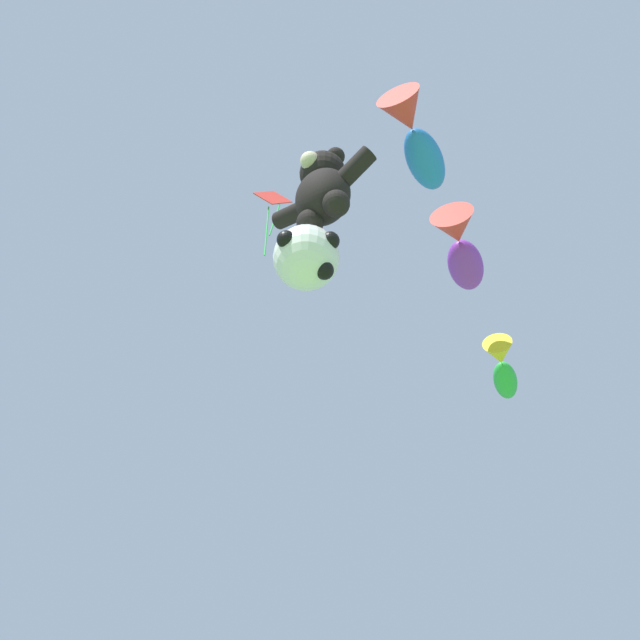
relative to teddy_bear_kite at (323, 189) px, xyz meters
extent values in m
ellipsoid|color=black|center=(0.00, 0.01, -0.25)|extent=(0.89, 0.76, 1.09)
sphere|color=black|center=(0.00, 0.01, 0.55)|extent=(0.75, 0.75, 0.75)
sphere|color=beige|center=(0.00, -0.31, 0.50)|extent=(0.31, 0.31, 0.31)
sphere|color=black|center=(-0.27, 0.01, 0.85)|extent=(0.31, 0.31, 0.31)
cylinder|color=black|center=(-0.65, 0.01, -0.06)|extent=(0.65, 0.29, 0.51)
sphere|color=black|center=(-0.25, 0.01, -0.77)|extent=(0.40, 0.40, 0.40)
sphere|color=black|center=(0.27, 0.01, 0.85)|extent=(0.31, 0.31, 0.31)
cylinder|color=black|center=(0.65, 0.01, -0.06)|extent=(0.65, 0.29, 0.51)
sphere|color=black|center=(0.25, 0.01, -0.77)|extent=(0.40, 0.40, 0.40)
sphere|color=white|center=(-0.46, 0.19, -1.31)|extent=(0.96, 0.96, 0.96)
sphere|color=black|center=(-0.02, 0.19, -1.31)|extent=(0.27, 0.27, 0.27)
sphere|color=black|center=(-0.55, 0.48, -1.00)|extent=(0.27, 0.27, 0.27)
sphere|color=black|center=(-0.46, -0.25, -1.38)|extent=(0.27, 0.27, 0.27)
sphere|color=black|center=(-0.25, 0.34, -1.66)|extent=(0.27, 0.27, 0.27)
ellipsoid|color=blue|center=(1.28, 1.20, 1.36)|extent=(0.86, 1.29, 0.51)
cone|color=red|center=(1.50, 0.31, 1.36)|extent=(0.89, 0.81, 0.75)
sphere|color=black|center=(1.19, 1.56, 1.50)|extent=(0.13, 0.13, 0.13)
ellipsoid|color=purple|center=(0.55, 3.83, 1.96)|extent=(1.03, 1.31, 0.58)
cone|color=red|center=(0.85, 2.99, 1.96)|extent=(1.02, 0.88, 0.85)
sphere|color=black|center=(0.43, 4.18, 2.12)|extent=(0.15, 0.15, 0.15)
ellipsoid|color=green|center=(-0.15, 6.21, 1.11)|extent=(0.81, 1.10, 0.41)
cone|color=yellow|center=(0.13, 5.49, 1.11)|extent=(0.76, 0.73, 0.60)
sphere|color=black|center=(-0.27, 6.51, 1.22)|extent=(0.11, 0.11, 0.11)
cube|color=red|center=(-2.10, 0.91, 3.74)|extent=(0.53, 0.70, 0.86)
cylinder|color=green|center=(-2.21, 0.95, 2.53)|extent=(0.03, 0.08, 1.89)
cylinder|color=green|center=(-1.99, 0.94, 2.69)|extent=(0.03, 0.22, 1.55)
camera|label=1|loc=(3.08, -3.84, -10.01)|focal=40.00mm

